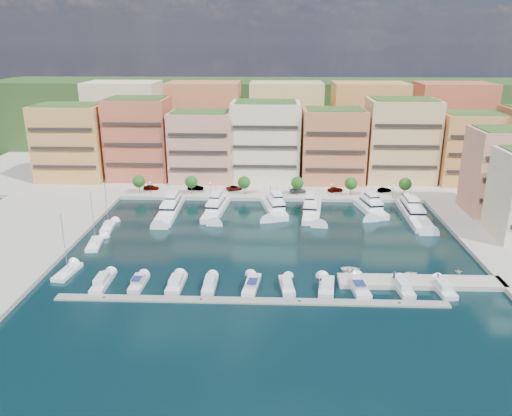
{
  "coord_description": "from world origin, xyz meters",
  "views": [
    {
      "loc": [
        1.23,
        -110.74,
        45.28
      ],
      "look_at": [
        -3.32,
        5.8,
        6.0
      ],
      "focal_mm": 35.0,
      "sensor_mm": 36.0,
      "label": 1
    }
  ],
  "objects_px": {
    "sailboat_2": "(108,227)",
    "car_0": "(151,187)",
    "lamppost_0": "(150,186)",
    "lamppost_1": "(210,187)",
    "tree_4": "(351,184)",
    "tree_5": "(405,184)",
    "yacht_2": "(216,207)",
    "cruiser_8": "(402,288)",
    "cruiser_3": "(210,284)",
    "yacht_3": "(274,207)",
    "car_2": "(234,188)",
    "cruiser_9": "(443,289)",
    "yacht_6": "(414,212)",
    "tender_3": "(459,271)",
    "cruiser_1": "(139,283)",
    "tender_2": "(410,275)",
    "tree_0": "(139,181)",
    "sailboat_0": "(67,272)",
    "car_4": "(335,189)",
    "tree_1": "(191,182)",
    "person_1": "(437,277)",
    "cruiser_4": "(252,285)",
    "cruiser_5": "(287,286)",
    "lamppost_3": "(331,188)",
    "car_1": "(195,188)",
    "car_3": "(298,190)",
    "tree_3": "(297,183)",
    "cruiser_2": "(176,284)",
    "yacht_4": "(312,209)",
    "tender_0": "(351,269)",
    "sailboat_1": "(95,244)",
    "cruiser_7": "(359,287)",
    "yacht_1": "(170,209)",
    "cruiser_0": "(103,282)",
    "yacht_5": "(370,207)",
    "car_5": "(384,190)",
    "lamppost_4": "(393,189)",
    "lamppost_2": "(271,188)",
    "cruiser_6": "(327,286)"
  },
  "relations": [
    {
      "from": "yacht_2",
      "to": "yacht_3",
      "type": "height_order",
      "value": "same"
    },
    {
      "from": "lamppost_0",
      "to": "lamppost_1",
      "type": "relative_size",
      "value": 1.0
    },
    {
      "from": "sailboat_2",
      "to": "car_0",
      "type": "bearing_deg",
      "value": 83.25
    },
    {
      "from": "lamppost_3",
      "to": "person_1",
      "type": "relative_size",
      "value": 2.53
    },
    {
      "from": "cruiser_5",
      "to": "car_5",
      "type": "relative_size",
      "value": 1.85
    },
    {
      "from": "sailboat_2",
      "to": "cruiser_5",
      "type": "bearing_deg",
      "value": -34.41
    },
    {
      "from": "car_1",
      "to": "car_3",
      "type": "distance_m",
      "value": 31.87
    },
    {
      "from": "sailboat_2",
      "to": "cruiser_8",
      "type": "bearing_deg",
      "value": -24.66
    },
    {
      "from": "cruiser_2",
      "to": "sailboat_0",
      "type": "xyz_separation_m",
      "value": [
        -23.29,
        4.48,
        -0.23
      ]
    },
    {
      "from": "tree_3",
      "to": "sailboat_1",
      "type": "xyz_separation_m",
      "value": [
        -48.4,
        -38.75,
        -4.43
      ]
    },
    {
      "from": "cruiser_7",
      "to": "car_1",
      "type": "relative_size",
      "value": 1.85
    },
    {
      "from": "tree_4",
      "to": "cruiser_1",
      "type": "relative_size",
      "value": 0.75
    },
    {
      "from": "cruiser_1",
      "to": "cruiser_3",
      "type": "relative_size",
      "value": 0.95
    },
    {
      "from": "yacht_4",
      "to": "tender_0",
      "type": "relative_size",
      "value": 4.92
    },
    {
      "from": "cruiser_6",
      "to": "tender_3",
      "type": "distance_m",
      "value": 28.91
    },
    {
      "from": "cruiser_8",
      "to": "cruiser_9",
      "type": "height_order",
      "value": "same"
    },
    {
      "from": "tree_4",
      "to": "tree_5",
      "type": "relative_size",
      "value": 1.0
    },
    {
      "from": "tree_0",
      "to": "lamppost_3",
      "type": "height_order",
      "value": "tree_0"
    },
    {
      "from": "car_0",
      "to": "car_2",
      "type": "distance_m",
      "value": 25.97
    },
    {
      "from": "car_2",
      "to": "cruiser_2",
      "type": "bearing_deg",
      "value": 151.17
    },
    {
      "from": "lamppost_1",
      "to": "cruiser_3",
      "type": "height_order",
      "value": "lamppost_1"
    },
    {
      "from": "yacht_3",
      "to": "cruiser_8",
      "type": "height_order",
      "value": "yacht_3"
    },
    {
      "from": "car_5",
      "to": "person_1",
      "type": "bearing_deg",
      "value": 154.72
    },
    {
      "from": "tree_0",
      "to": "tree_1",
      "type": "relative_size",
      "value": 1.0
    },
    {
      "from": "tree_0",
      "to": "yacht_3",
      "type": "relative_size",
      "value": 0.33
    },
    {
      "from": "tree_5",
      "to": "cruiser_5",
      "type": "distance_m",
      "value": 68.58
    },
    {
      "from": "yacht_2",
      "to": "tender_3",
      "type": "relative_size",
      "value": 12.06
    },
    {
      "from": "tender_2",
      "to": "car_0",
      "type": "xyz_separation_m",
      "value": [
        -66.08,
        55.68,
        1.42
      ]
    },
    {
      "from": "yacht_1",
      "to": "yacht_5",
      "type": "distance_m",
      "value": 55.68
    },
    {
      "from": "yacht_2",
      "to": "person_1",
      "type": "bearing_deg",
      "value": -41.65
    },
    {
      "from": "yacht_4",
      "to": "cruiser_4",
      "type": "relative_size",
      "value": 2.23
    },
    {
      "from": "cruiser_6",
      "to": "car_3",
      "type": "xyz_separation_m",
      "value": [
        -3.03,
        60.41,
        1.22
      ]
    },
    {
      "from": "tender_2",
      "to": "yacht_3",
      "type": "bearing_deg",
      "value": 10.16
    },
    {
      "from": "tree_3",
      "to": "lamppost_2",
      "type": "bearing_deg",
      "value": -163.96
    },
    {
      "from": "cruiser_4",
      "to": "cruiser_5",
      "type": "relative_size",
      "value": 1.15
    },
    {
      "from": "yacht_3",
      "to": "cruiser_3",
      "type": "relative_size",
      "value": 2.18
    },
    {
      "from": "sailboat_2",
      "to": "car_0",
      "type": "xyz_separation_m",
      "value": [
        3.69,
        31.14,
        1.49
      ]
    },
    {
      "from": "cruiser_4",
      "to": "cruiser_5",
      "type": "height_order",
      "value": "cruiser_4"
    },
    {
      "from": "lamppost_3",
      "to": "yacht_6",
      "type": "height_order",
      "value": "yacht_6"
    },
    {
      "from": "yacht_2",
      "to": "cruiser_8",
      "type": "xyz_separation_m",
      "value": [
        40.78,
        -44.62,
        -0.66
      ]
    },
    {
      "from": "yacht_6",
      "to": "tender_3",
      "type": "relative_size",
      "value": 14.6
    },
    {
      "from": "cruiser_9",
      "to": "tree_3",
      "type": "bearing_deg",
      "value": 113.62
    },
    {
      "from": "lamppost_4",
      "to": "yacht_3",
      "type": "distance_m",
      "value": 36.3
    },
    {
      "from": "cruiser_3",
      "to": "car_4",
      "type": "height_order",
      "value": "car_4"
    },
    {
      "from": "sailboat_0",
      "to": "car_1",
      "type": "height_order",
      "value": "sailboat_0"
    },
    {
      "from": "yacht_1",
      "to": "cruiser_9",
      "type": "distance_m",
      "value": 74.81
    },
    {
      "from": "lamppost_4",
      "to": "yacht_2",
      "type": "distance_m",
      "value": 52.23
    },
    {
      "from": "sailboat_0",
      "to": "car_4",
      "type": "xyz_separation_m",
      "value": [
        60.78,
        57.38,
        1.49
      ]
    },
    {
      "from": "tree_0",
      "to": "lamppost_0",
      "type": "height_order",
      "value": "tree_0"
    },
    {
      "from": "tree_4",
      "to": "cruiser_0",
      "type": "xyz_separation_m",
      "value": [
        -56.07,
        -58.1,
        -4.2
      ]
    }
  ]
}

